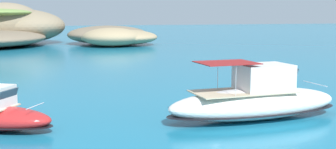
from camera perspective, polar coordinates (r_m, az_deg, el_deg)
The scene contains 2 objects.
islet_small at distance 80.71m, azimuth -7.47°, elevation 5.13°, with size 20.26×22.72×3.49m.
motorboat_white at distance 24.12m, azimuth 11.59°, elevation -3.44°, with size 10.43×3.49×3.23m.
Camera 1 is at (-11.15, -8.92, 5.81)m, focal length 45.70 mm.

